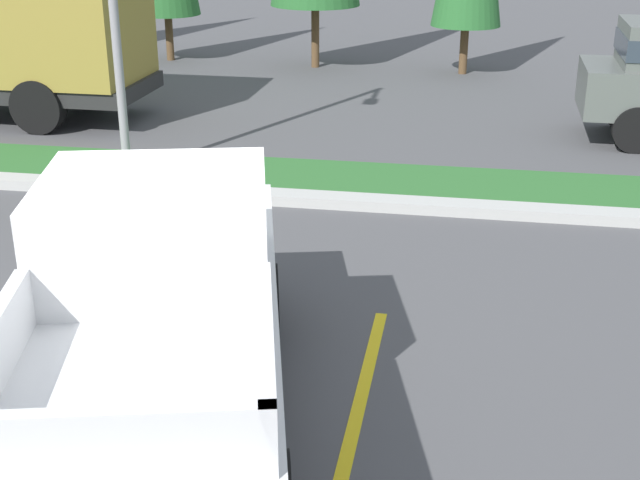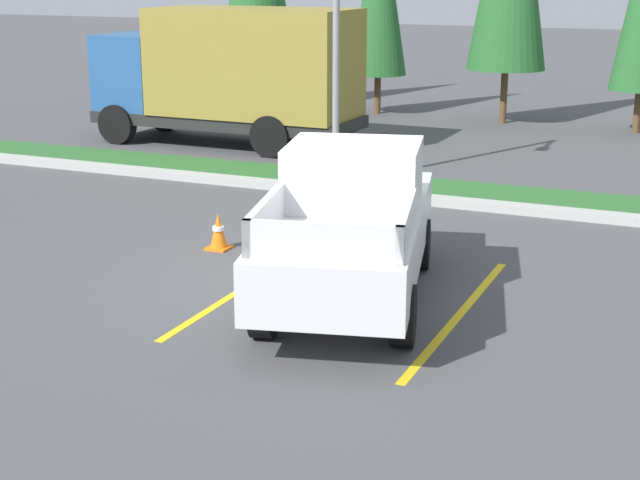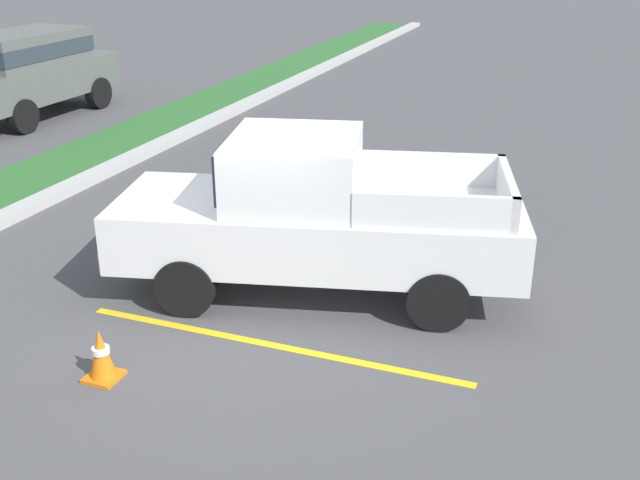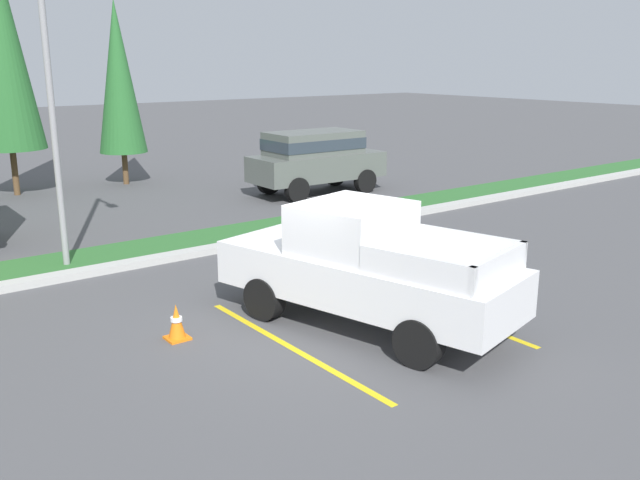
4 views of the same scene
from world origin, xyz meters
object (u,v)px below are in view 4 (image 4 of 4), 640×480
object	(u,v)px
pickup_truck_main	(364,267)
traffic_cone	(177,322)
cypress_tree_right_inner	(119,77)
suv_distant	(316,157)
street_light	(51,79)

from	to	relation	value
pickup_truck_main	traffic_cone	distance (m)	3.21
cypress_tree_right_inner	pickup_truck_main	bearing A→B (deg)	-97.62
suv_distant	cypress_tree_right_inner	bearing A→B (deg)	128.03
traffic_cone	pickup_truck_main	bearing A→B (deg)	-25.46
street_light	cypress_tree_right_inner	size ratio (longest dim) A/B	1.08
suv_distant	street_light	distance (m)	10.53
traffic_cone	street_light	bearing A→B (deg)	91.50
pickup_truck_main	street_light	distance (m)	7.64
suv_distant	street_light	size ratio (longest dim) A/B	0.67
pickup_truck_main	traffic_cone	bearing A→B (deg)	154.54
pickup_truck_main	suv_distant	size ratio (longest dim) A/B	1.19
pickup_truck_main	suv_distant	distance (m)	11.98
pickup_truck_main	street_light	bearing A→B (deg)	114.83
suv_distant	cypress_tree_right_inner	size ratio (longest dim) A/B	0.72
street_light	pickup_truck_main	bearing A→B (deg)	-65.17
cypress_tree_right_inner	traffic_cone	bearing A→B (deg)	-108.92
suv_distant	cypress_tree_right_inner	xyz separation A→B (m)	(-4.42, 5.65, 2.56)
pickup_truck_main	suv_distant	xyz separation A→B (m)	(6.52, 10.05, 0.20)
suv_distant	traffic_cone	distance (m)	12.80
suv_distant	traffic_cone	world-z (taller)	suv_distant
street_light	cypress_tree_right_inner	distance (m)	10.60
pickup_truck_main	street_light	world-z (taller)	street_light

